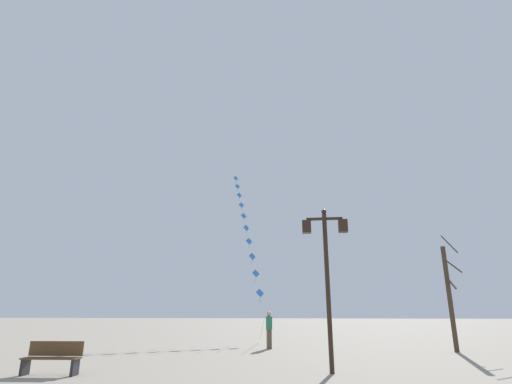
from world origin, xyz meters
The scene contains 6 objects.
ground_plane centered at (0.00, 20.00, 0.00)m, with size 160.00×160.00×0.00m, color gray.
twin_lantern_lamp_post centered at (1.80, 9.86, 3.37)m, with size 1.43×0.28×4.87m.
kite_train centered at (-3.11, 26.41, 7.74)m, with size 4.68×14.54×14.30m.
kite_flyer centered at (-0.66, 17.36, 0.90)m, with size 0.33×0.63×1.71m.
bare_tree centered at (7.65, 16.72, 2.40)m, with size 0.70×1.13×5.16m.
park_bench centered at (-6.09, 8.65, 0.45)m, with size 1.63×0.54×0.89m.
Camera 1 is at (1.08, -2.65, 1.73)m, focal length 27.64 mm.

